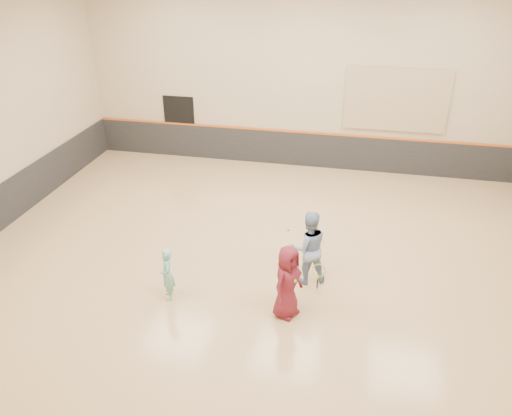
% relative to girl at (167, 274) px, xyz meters
% --- Properties ---
extents(room, '(15.04, 12.04, 6.22)m').
position_rel_girl_xyz_m(room, '(1.99, 1.95, 0.20)').
color(room, tan).
rests_on(room, ground).
extents(wainscot_back, '(14.90, 0.04, 1.20)m').
position_rel_girl_xyz_m(wainscot_back, '(1.99, 7.92, -0.01)').
color(wainscot_back, '#232326').
rests_on(wainscot_back, floor).
extents(wainscot_left, '(0.04, 11.90, 1.20)m').
position_rel_girl_xyz_m(wainscot_left, '(-5.48, 1.95, -0.01)').
color(wainscot_left, '#232326').
rests_on(wainscot_left, floor).
extents(accent_stripe, '(14.90, 0.03, 0.06)m').
position_rel_girl_xyz_m(accent_stripe, '(1.99, 7.91, 0.61)').
color(accent_stripe, '#D85914').
rests_on(accent_stripe, wall_back).
extents(acoustic_panel, '(3.20, 0.08, 2.00)m').
position_rel_girl_xyz_m(acoustic_panel, '(4.79, 7.90, 1.89)').
color(acoustic_panel, tan).
rests_on(acoustic_panel, wall_back).
extents(doorway, '(1.10, 0.05, 2.20)m').
position_rel_girl_xyz_m(doorway, '(-2.51, 7.93, 0.49)').
color(doorway, black).
rests_on(doorway, floor).
extents(girl, '(0.46, 0.53, 1.22)m').
position_rel_girl_xyz_m(girl, '(0.00, 0.00, 0.00)').
color(girl, '#6EBEAE').
rests_on(girl, floor).
extents(instructor, '(1.03, 0.92, 1.75)m').
position_rel_girl_xyz_m(instructor, '(2.86, 1.27, 0.26)').
color(instructor, '#7D99C2').
rests_on(instructor, floor).
extents(young_man, '(0.81, 0.94, 1.62)m').
position_rel_girl_xyz_m(young_man, '(2.58, -0.01, 0.20)').
color(young_man, maroon).
rests_on(young_man, floor).
extents(held_racket, '(0.34, 0.34, 0.60)m').
position_rel_girl_xyz_m(held_racket, '(3.14, 0.96, -0.10)').
color(held_racket, '#9EC42B').
rests_on(held_racket, instructor).
extents(spare_racket, '(0.61, 0.61, 0.11)m').
position_rel_girl_xyz_m(spare_racket, '(2.98, 2.98, -0.55)').
color(spare_racket, '#B5CD2D').
rests_on(spare_racket, floor).
extents(ball_under_racket, '(0.07, 0.07, 0.07)m').
position_rel_girl_xyz_m(ball_under_racket, '(2.12, 1.73, -0.58)').
color(ball_under_racket, yellow).
rests_on(ball_under_racket, floor).
extents(ball_in_hand, '(0.07, 0.07, 0.07)m').
position_rel_girl_xyz_m(ball_in_hand, '(2.75, -0.18, 0.37)').
color(ball_in_hand, '#BFD531').
rests_on(ball_in_hand, young_man).
extents(ball_beside_spare, '(0.07, 0.07, 0.07)m').
position_rel_girl_xyz_m(ball_beside_spare, '(2.11, 3.38, -0.58)').
color(ball_beside_spare, '#CDD531').
rests_on(ball_beside_spare, floor).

